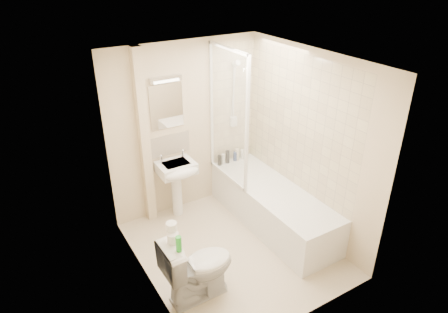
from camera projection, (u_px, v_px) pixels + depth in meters
floor at (233, 249)px, 5.06m from camera, size 2.50×2.50×0.00m
wall_back at (186, 129)px, 5.46m from camera, size 2.20×0.02×2.40m
wall_left at (142, 193)px, 4.01m from camera, size 0.02×2.50×2.40m
wall_right at (308, 145)px, 5.02m from camera, size 0.02×2.50×2.40m
ceiling at (236, 60)px, 3.97m from camera, size 2.20×2.50×0.02m
tile_back at (232, 104)px, 5.70m from camera, size 0.70×0.01×1.75m
tile_right at (298, 123)px, 5.06m from camera, size 0.01×2.10×1.75m
pipe_boxing at (144, 140)px, 5.13m from camera, size 0.12×0.12×2.40m
splashback at (169, 145)px, 5.41m from camera, size 0.60×0.02×0.30m
mirror at (167, 106)px, 5.16m from camera, size 0.46×0.01×0.60m
strip_light at (165, 79)px, 4.98m from camera, size 0.42×0.07×0.07m
bathtub at (272, 206)px, 5.42m from camera, size 0.70×2.10×0.55m
shower_screen at (228, 117)px, 5.19m from camera, size 0.04×0.92×1.80m
shower_fixture at (234, 97)px, 5.61m from camera, size 0.10×0.16×0.99m
pedestal_sink at (178, 175)px, 5.41m from camera, size 0.49×0.46×0.95m
bottle_black_a at (220, 160)px, 5.88m from camera, size 0.06×0.06×0.15m
bottle_white_a at (223, 159)px, 5.91m from camera, size 0.05×0.05×0.16m
bottle_black_b at (227, 157)px, 5.93m from camera, size 0.06×0.06×0.20m
bottle_blue at (235, 156)px, 6.01m from camera, size 0.06×0.06×0.14m
bottle_cream at (237, 154)px, 6.01m from camera, size 0.07×0.07×0.19m
bottle_white_b at (242, 154)px, 6.07m from camera, size 0.05×0.05×0.14m
bottle_green at (246, 155)px, 6.11m from camera, size 0.06×0.06×0.08m
toilet at (198, 267)px, 4.21m from camera, size 0.46×0.78×0.78m
toilet_roll_lower at (173, 238)px, 3.94m from camera, size 0.12×0.12×0.11m
toilet_roll_upper at (172, 227)px, 3.95m from camera, size 0.11×0.11×0.09m
green_bottle at (179, 244)px, 3.81m from camera, size 0.06×0.06×0.17m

